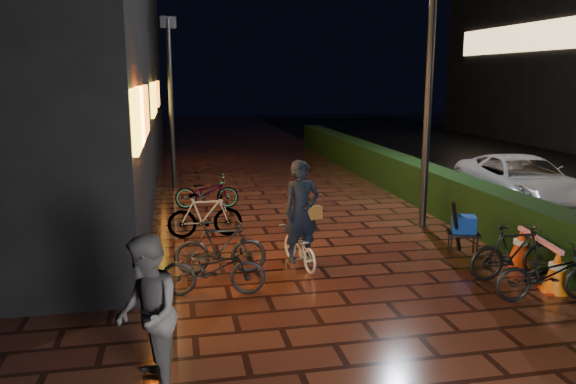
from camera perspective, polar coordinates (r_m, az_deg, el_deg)
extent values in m
plane|color=#381911|center=(8.42, 10.00, -10.94)|extent=(80.00, 80.00, 0.00)
cube|color=black|center=(16.66, 10.63, 2.10)|extent=(0.70, 20.00, 1.00)
imported|color=#4F4F52|center=(6.02, -14.12, -12.00)|extent=(0.73, 0.89, 1.67)
imported|color=silver|center=(15.29, 22.65, 1.03)|extent=(2.61, 4.69, 1.24)
cube|color=yellow|center=(8.75, -14.98, 7.25)|extent=(0.08, 2.00, 0.90)
cube|color=orange|center=(10.24, -14.51, 7.87)|extent=(0.08, 3.00, 0.90)
cube|color=yellow|center=(16.23, -13.50, 9.19)|extent=(0.08, 2.80, 0.90)
cube|color=orange|center=(21.23, -13.09, 9.72)|extent=(0.08, 2.20, 0.90)
cube|color=#FFD88C|center=(30.12, 22.18, 14.24)|extent=(0.06, 10.00, 1.30)
cylinder|color=black|center=(12.24, 14.09, 9.64)|extent=(0.20, 0.20, 5.71)
cylinder|color=black|center=(16.53, -11.78, 8.57)|extent=(0.16, 0.16, 4.78)
cube|color=black|center=(16.57, -12.12, 16.51)|extent=(0.46, 0.21, 0.32)
imported|color=silver|center=(9.68, 1.13, -5.61)|extent=(0.69, 1.36, 0.68)
imported|color=black|center=(9.41, 1.39, -2.00)|extent=(0.70, 0.53, 1.74)
cube|color=brown|center=(9.49, 2.55, -2.11)|extent=(0.32, 0.19, 0.22)
cone|color=#DE610B|center=(9.48, 25.66, -7.19)|extent=(0.42, 0.42, 0.68)
cone|color=red|center=(10.55, 22.57, -5.07)|extent=(0.42, 0.42, 0.68)
cube|color=red|center=(9.58, 25.48, -9.03)|extent=(0.42, 0.42, 0.03)
cube|color=#DA400B|center=(10.64, 22.43, -6.74)|extent=(0.42, 0.42, 0.03)
cube|color=red|center=(9.93, 24.17, -4.43)|extent=(0.31, 1.44, 0.07)
cube|color=black|center=(10.74, 17.38, -4.03)|extent=(0.68, 0.62, 0.04)
cylinder|color=black|center=(10.59, 16.25, -5.38)|extent=(0.04, 0.04, 0.39)
cylinder|color=black|center=(10.66, 18.65, -5.42)|extent=(0.04, 0.04, 0.39)
cylinder|color=black|center=(10.94, 16.01, -4.83)|extent=(0.04, 0.04, 0.39)
cylinder|color=black|center=(11.01, 18.33, -4.87)|extent=(0.04, 0.04, 0.39)
cube|color=#0B2F96|center=(10.69, 17.44, -3.13)|extent=(0.50, 0.47, 0.31)
cylinder|color=black|center=(10.53, 16.73, -3.43)|extent=(0.38, 0.32, 0.98)
imported|color=black|center=(14.02, -8.26, 0.01)|extent=(1.59, 0.66, 0.82)
imported|color=black|center=(9.34, -6.90, -5.61)|extent=(1.55, 0.58, 0.91)
imported|color=black|center=(8.50, -7.60, -7.72)|extent=(1.62, 0.75, 0.82)
imported|color=black|center=(11.49, -8.43, -2.36)|extent=(1.52, 0.46, 0.91)
imported|color=black|center=(9.03, 24.88, -7.55)|extent=(1.61, 0.74, 0.82)
imported|color=black|center=(9.73, 21.96, -5.69)|extent=(1.51, 0.43, 0.91)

